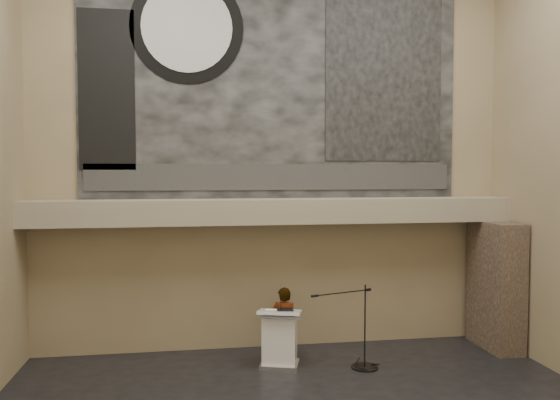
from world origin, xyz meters
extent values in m
cube|color=#8E7A5A|center=(0.00, 4.00, 4.25)|extent=(10.00, 0.02, 8.50)
cube|color=#8E7A5A|center=(0.00, -4.00, 4.25)|extent=(10.00, 0.02, 8.50)
cube|color=gray|center=(0.00, 3.60, 2.95)|extent=(10.00, 0.80, 0.50)
cylinder|color=#B2893D|center=(-1.60, 3.55, 2.67)|extent=(0.04, 0.04, 0.06)
cylinder|color=#B2893D|center=(1.90, 3.55, 2.67)|extent=(0.04, 0.04, 0.06)
cube|color=black|center=(0.00, 3.97, 5.70)|extent=(8.00, 0.05, 5.00)
cube|color=#2B2B2B|center=(0.00, 3.93, 3.65)|extent=(7.76, 0.02, 0.55)
cylinder|color=black|center=(-1.80, 3.93, 6.70)|extent=(2.30, 0.02, 2.30)
cylinder|color=silver|center=(-1.80, 3.91, 6.70)|extent=(1.84, 0.02, 1.84)
cube|color=black|center=(2.40, 3.93, 5.80)|extent=(2.60, 0.02, 3.60)
cube|color=black|center=(-3.40, 3.93, 5.40)|extent=(1.10, 0.02, 3.20)
cube|color=#413228|center=(4.65, 3.15, 1.35)|extent=(0.60, 1.40, 2.70)
cube|color=silver|center=(-0.08, 2.74, 0.04)|extent=(0.85, 0.73, 0.08)
cube|color=white|center=(-0.08, 2.74, 0.56)|extent=(0.74, 0.60, 0.96)
cube|color=white|center=(-0.08, 2.72, 1.07)|extent=(0.94, 0.78, 0.14)
cube|color=black|center=(0.02, 2.69, 1.12)|extent=(0.32, 0.26, 0.04)
cube|color=white|center=(-0.25, 2.72, 1.10)|extent=(0.27, 0.34, 0.00)
imported|color=white|center=(0.06, 3.08, 0.74)|extent=(0.62, 0.49, 1.47)
cylinder|color=black|center=(1.52, 2.42, 0.01)|extent=(0.52, 0.52, 0.02)
cylinder|color=black|center=(1.52, 2.42, 0.81)|extent=(0.03, 0.03, 1.61)
cylinder|color=black|center=(0.99, 2.26, 1.51)|extent=(1.18, 0.38, 0.02)
camera|label=1|loc=(-1.70, -7.48, 3.77)|focal=35.00mm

